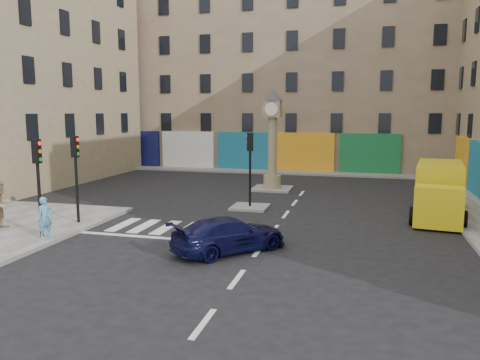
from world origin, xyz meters
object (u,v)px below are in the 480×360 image
at_px(traffic_light_island, 250,158).
at_px(yellow_van, 439,190).
at_px(traffic_light_left_near, 38,172).
at_px(navy_sedan, 229,235).
at_px(clock_pillar, 273,133).
at_px(traffic_light_left_far, 76,165).
at_px(pedestrian_tan, 1,205).
at_px(pedestrian_blue, 45,218).

distance_m(traffic_light_island, yellow_van, 9.13).
xyz_separation_m(traffic_light_island, yellow_van, (8.99, 0.71, -1.40)).
bearing_deg(traffic_light_left_near, navy_sedan, 3.14).
distance_m(traffic_light_left_near, clock_pillar, 15.19).
bearing_deg(navy_sedan, clock_pillar, -44.02).
distance_m(traffic_light_left_far, pedestrian_tan, 3.28).
relative_size(traffic_light_left_far, clock_pillar, 0.61).
relative_size(navy_sedan, pedestrian_blue, 2.69).
height_order(traffic_light_left_far, navy_sedan, traffic_light_left_far).
xyz_separation_m(traffic_light_left_near, pedestrian_tan, (-2.36, 0.67, -1.48)).
distance_m(traffic_light_left_near, yellow_van, 17.56).
xyz_separation_m(navy_sedan, pedestrian_tan, (-9.69, 0.27, 0.53)).
bearing_deg(pedestrian_tan, navy_sedan, -88.09).
bearing_deg(yellow_van, pedestrian_tan, -147.66).
height_order(traffic_light_left_near, traffic_light_left_far, same).
distance_m(traffic_light_left_near, navy_sedan, 7.61).
height_order(yellow_van, pedestrian_blue, yellow_van).
bearing_deg(pedestrian_blue, traffic_light_left_far, 28.12).
bearing_deg(traffic_light_left_far, pedestrian_blue, -83.26).
distance_m(traffic_light_left_far, pedestrian_blue, 3.07).
distance_m(clock_pillar, yellow_van, 10.69).
distance_m(traffic_light_left_far, yellow_van, 16.53).
bearing_deg(yellow_van, navy_sedan, -126.09).
relative_size(traffic_light_left_far, traffic_light_island, 1.00).
bearing_deg(pedestrian_blue, navy_sedan, -64.21).
relative_size(clock_pillar, pedestrian_tan, 3.09).
height_order(navy_sedan, pedestrian_tan, pedestrian_tan).
distance_m(navy_sedan, yellow_van, 11.38).
bearing_deg(traffic_light_island, traffic_light_left_near, -128.93).
bearing_deg(traffic_light_left_near, pedestrian_blue, -24.98).
xyz_separation_m(yellow_van, pedestrian_blue, (-14.99, -8.65, -0.26)).
distance_m(clock_pillar, navy_sedan, 13.75).
bearing_deg(navy_sedan, pedestrian_blue, 46.00).
relative_size(pedestrian_blue, pedestrian_tan, 0.79).
xyz_separation_m(traffic_light_left_far, pedestrian_tan, (-2.36, -1.73, -1.48)).
xyz_separation_m(traffic_light_left_far, navy_sedan, (7.33, -2.00, -2.01)).
distance_m(traffic_light_island, pedestrian_blue, 10.09).
bearing_deg(traffic_light_left_near, traffic_light_island, 51.07).
height_order(yellow_van, pedestrian_tan, yellow_van).
bearing_deg(yellow_van, traffic_light_left_near, -142.52).
xyz_separation_m(traffic_light_island, pedestrian_blue, (-6.00, -7.94, -1.66)).
bearing_deg(navy_sedan, yellow_van, -92.89).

